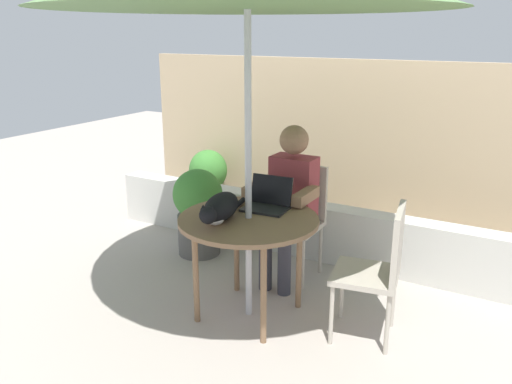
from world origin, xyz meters
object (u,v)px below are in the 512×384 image
chair_empty (380,264)px  patio_table (249,227)px  laptop (269,199)px  person_seated (289,197)px  cat (220,208)px  potted_plant_by_chair (208,178)px  potted_plant_near_fence (198,209)px  chair_occupied (298,212)px

chair_empty → patio_table: bearing=-170.1°
laptop → person_seated: bearing=92.9°
person_seated → cat: person_seated is taller
cat → potted_plant_by_chair: bearing=126.8°
chair_empty → potted_plant_by_chair: bearing=147.0°
patio_table → potted_plant_near_fence: size_ratio=1.22×
person_seated → laptop: 0.38m
patio_table → chair_empty: size_ratio=1.05×
chair_empty → cat: 1.07m
laptop → patio_table: bearing=-94.4°
chair_empty → chair_occupied: bearing=144.0°
cat → potted_plant_near_fence: size_ratio=0.85×
chair_empty → potted_plant_near_fence: (-1.77, 0.54, -0.11)m
cat → potted_plant_near_fence: cat is taller
laptop → cat: size_ratio=0.49×
chair_empty → potted_plant_by_chair: size_ratio=1.31×
chair_occupied → potted_plant_near_fence: 0.92m
cat → person_seated: bearing=79.9°
person_seated → potted_plant_near_fence: bearing=175.2°
chair_occupied → person_seated: person_seated is taller
person_seated → patio_table: bearing=-90.0°
person_seated → potted_plant_near_fence: person_seated is taller
chair_empty → potted_plant_by_chair: 2.80m
chair_empty → potted_plant_by_chair: (-2.34, 1.52, -0.15)m
chair_empty → laptop: size_ratio=2.78×
patio_table → cat: bearing=-134.3°
cat → potted_plant_near_fence: (-0.78, 0.83, -0.39)m
chair_empty → person_seated: person_seated is taller
patio_table → chair_empty: 0.88m
patio_table → chair_occupied: chair_occupied is taller
laptop → chair_occupied: bearing=92.1°
patio_table → cat: cat is taller
patio_table → cat: size_ratio=1.44×
chair_empty → laptop: (-0.84, 0.09, 0.26)m
laptop → potted_plant_near_fence: bearing=154.5°
cat → potted_plant_by_chair: 2.30m
patio_table → chair_occupied: 0.78m
person_seated → laptop: size_ratio=3.85×
chair_occupied → laptop: 0.59m
chair_empty → laptop: laptop is taller
patio_table → laptop: size_ratio=2.93×
person_seated → potted_plant_near_fence: size_ratio=1.61×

